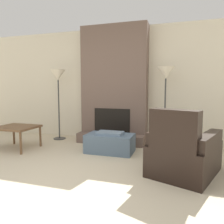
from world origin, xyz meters
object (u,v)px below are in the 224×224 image
ottoman (110,143)px  floor_lamp_left (58,80)px  armchair (183,154)px  side_table (16,129)px  floor_lamp_right (166,78)px

ottoman → floor_lamp_left: floor_lamp_left is taller
armchair → side_table: (-3.17, 0.39, 0.12)m
ottoman → floor_lamp_right: (0.96, 0.69, 1.23)m
ottoman → armchair: bearing=-29.0°
floor_lamp_left → floor_lamp_right: size_ratio=1.00×
floor_lamp_left → floor_lamp_right: 2.46m
armchair → floor_lamp_right: bearing=-55.6°
side_table → floor_lamp_right: (2.82, 1.02, 1.01)m
armchair → floor_lamp_right: size_ratio=0.75×
floor_lamp_left → side_table: bearing=-109.2°
armchair → floor_lamp_right: floor_lamp_right is taller
ottoman → side_table: size_ratio=1.17×
armchair → floor_lamp_left: size_ratio=0.75×
ottoman → floor_lamp_right: size_ratio=0.54×
floor_lamp_left → ottoman: bearing=-24.7°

